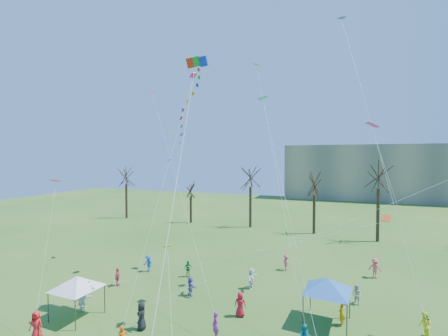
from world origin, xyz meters
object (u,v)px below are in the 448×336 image
at_px(canopy_tent_white, 77,282).
at_px(canopy_tent_blue, 327,285).
at_px(distant_building, 401,173).
at_px(big_box_kite, 188,116).

relative_size(canopy_tent_white, canopy_tent_blue, 0.95).
distance_m(canopy_tent_white, canopy_tent_blue, 17.96).
bearing_deg(distant_building, canopy_tent_blue, -102.31).
bearing_deg(big_box_kite, canopy_tent_blue, 13.87).
height_order(distant_building, big_box_kite, big_box_kite).
bearing_deg(canopy_tent_blue, canopy_tent_white, -161.93).
distance_m(distant_building, canopy_tent_white, 84.93).
distance_m(distant_building, canopy_tent_blue, 74.44).
xyz_separation_m(distant_building, big_box_kite, (-25.44, -74.95, 7.15)).
xyz_separation_m(distant_building, canopy_tent_blue, (-15.83, -72.58, -4.77)).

